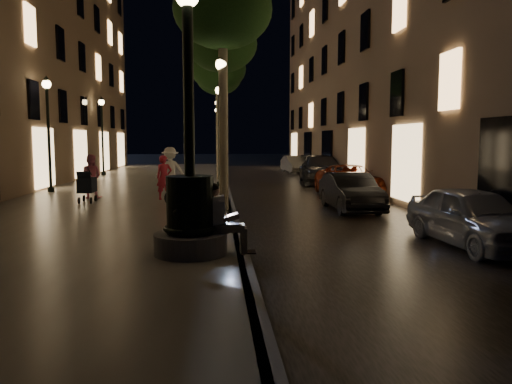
{
  "coord_description": "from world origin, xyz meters",
  "views": [
    {
      "loc": [
        -0.52,
        -7.47,
        2.39
      ],
      "look_at": [
        0.34,
        3.0,
        1.28
      ],
      "focal_mm": 35.0,
      "sensor_mm": 36.0,
      "label": 1
    }
  ],
  "objects": [
    {
      "name": "pedestrian_white",
      "position": [
        -2.35,
        13.15,
        1.14
      ],
      "size": [
        1.35,
        1.0,
        1.88
      ],
      "primitive_type": "imported",
      "rotation": [
        0.0,
        0.0,
        3.41
      ],
      "color": "white",
      "rests_on": "promenade"
    },
    {
      "name": "lamp_curb_a",
      "position": [
        -0.3,
        8.0,
        3.24
      ],
      "size": [
        0.36,
        0.36,
        4.81
      ],
      "color": "black",
      "rests_on": "promenade"
    },
    {
      "name": "cobble_lane",
      "position": [
        3.0,
        15.0,
        0.01
      ],
      "size": [
        6.0,
        45.0,
        0.02
      ],
      "primitive_type": "cube",
      "color": "black",
      "rests_on": "ground"
    },
    {
      "name": "bicycle",
      "position": [
        -1.34,
        8.97,
        0.65
      ],
      "size": [
        1.77,
        0.8,
        0.9
      ],
      "primitive_type": "imported",
      "rotation": [
        0.0,
        0.0,
        1.69
      ],
      "color": "black",
      "rests_on": "promenade"
    },
    {
      "name": "ground",
      "position": [
        0.0,
        15.0,
        0.0
      ],
      "size": [
        120.0,
        120.0,
        0.0
      ],
      "primitive_type": "plane",
      "color": "black",
      "rests_on": "ground"
    },
    {
      "name": "lamp_curb_b",
      "position": [
        -0.3,
        16.0,
        3.24
      ],
      "size": [
        0.36,
        0.36,
        4.81
      ],
      "color": "black",
      "rests_on": "promenade"
    },
    {
      "name": "lamp_left_c",
      "position": [
        -7.4,
        24.0,
        3.24
      ],
      "size": [
        0.36,
        0.36,
        4.81
      ],
      "color": "black",
      "rests_on": "promenade"
    },
    {
      "name": "seated_man_laptop",
      "position": [
        -0.39,
        2.0,
        0.92
      ],
      "size": [
        0.99,
        0.34,
        1.36
      ],
      "color": "#9B8F6E",
      "rests_on": "promenade"
    },
    {
      "name": "fountain_lamppost",
      "position": [
        -1.0,
        2.0,
        1.21
      ],
      "size": [
        1.4,
        1.4,
        5.21
      ],
      "color": "#59595B",
      "rests_on": "promenade"
    },
    {
      "name": "tree_second",
      "position": [
        -0.2,
        14.0,
        6.33
      ],
      "size": [
        3.0,
        3.0,
        7.4
      ],
      "color": "#6B604C",
      "rests_on": "promenade"
    },
    {
      "name": "promenade",
      "position": [
        -4.0,
        15.0,
        0.1
      ],
      "size": [
        8.0,
        45.0,
        0.2
      ],
      "primitive_type": "cube",
      "color": "#615C55",
      "rests_on": "ground"
    },
    {
      "name": "car_front",
      "position": [
        5.2,
        3.05,
        0.67
      ],
      "size": [
        1.85,
        4.05,
        1.35
      ],
      "primitive_type": "imported",
      "rotation": [
        0.0,
        0.0,
        0.07
      ],
      "color": "#B2B5BB",
      "rests_on": "ground"
    },
    {
      "name": "lamp_curb_d",
      "position": [
        -0.3,
        32.0,
        3.24
      ],
      "size": [
        0.36,
        0.36,
        4.81
      ],
      "color": "black",
      "rests_on": "promenade"
    },
    {
      "name": "car_second",
      "position": [
        4.0,
        8.8,
        0.63
      ],
      "size": [
        1.38,
        3.87,
        1.27
      ],
      "primitive_type": "imported",
      "rotation": [
        0.0,
        0.0,
        0.01
      ],
      "color": "black",
      "rests_on": "ground"
    },
    {
      "name": "tree_third",
      "position": [
        -0.3,
        20.0,
        6.14
      ],
      "size": [
        3.0,
        3.0,
        7.2
      ],
      "color": "#6B604C",
      "rests_on": "promenade"
    },
    {
      "name": "tree_far",
      "position": [
        -0.22,
        26.0,
        6.43
      ],
      "size": [
        3.0,
        3.0,
        7.5
      ],
      "color": "#6B604C",
      "rests_on": "promenade"
    },
    {
      "name": "pedestrian_pink",
      "position": [
        -5.12,
        11.42,
        1.02
      ],
      "size": [
        0.88,
        0.73,
        1.63
      ],
      "primitive_type": "imported",
      "rotation": [
        0.0,
        0.0,
        3.0
      ],
      "color": "pink",
      "rests_on": "promenade"
    },
    {
      "name": "car_fifth",
      "position": [
        5.2,
        28.01,
        0.61
      ],
      "size": [
        1.62,
        3.8,
        1.22
      ],
      "primitive_type": "imported",
      "rotation": [
        0.0,
        0.0,
        0.09
      ],
      "color": "#A5A4A0",
      "rests_on": "ground"
    },
    {
      "name": "pedestrian_red",
      "position": [
        -2.37,
        10.9,
        1.01
      ],
      "size": [
        0.7,
        0.59,
        1.61
      ],
      "primitive_type": "imported",
      "rotation": [
        0.0,
        0.0,
        0.43
      ],
      "color": "#BA253A",
      "rests_on": "promenade"
    },
    {
      "name": "curb_strip",
      "position": [
        0.0,
        15.0,
        0.1
      ],
      "size": [
        0.25,
        45.0,
        0.2
      ],
      "primitive_type": "cube",
      "color": "#59595B",
      "rests_on": "ground"
    },
    {
      "name": "stroller",
      "position": [
        -4.96,
        10.15,
        0.81
      ],
      "size": [
        0.51,
        1.18,
        1.21
      ],
      "rotation": [
        0.0,
        0.0,
        0.01
      ],
      "color": "black",
      "rests_on": "promenade"
    },
    {
      "name": "lamp_left_b",
      "position": [
        -7.4,
        14.0,
        3.24
      ],
      "size": [
        0.36,
        0.36,
        4.81
      ],
      "color": "black",
      "rests_on": "promenade"
    },
    {
      "name": "car_rear",
      "position": [
        5.2,
        19.0,
        0.77
      ],
      "size": [
        2.68,
        5.49,
        1.54
      ],
      "primitive_type": "imported",
      "rotation": [
        0.0,
        0.0,
        -0.1
      ],
      "color": "#2D2E32",
      "rests_on": "ground"
    },
    {
      "name": "tree_near",
      "position": [
        -0.25,
        8.0,
        6.24
      ],
      "size": [
        3.0,
        3.0,
        7.3
      ],
      "color": "#6B604C",
      "rests_on": "promenade"
    },
    {
      "name": "lamp_curb_c",
      "position": [
        -0.3,
        24.0,
        3.24
      ],
      "size": [
        0.36,
        0.36,
        4.81
      ],
      "color": "black",
      "rests_on": "promenade"
    },
    {
      "name": "car_third",
      "position": [
        5.08,
        13.0,
        0.66
      ],
      "size": [
        2.32,
        4.83,
        1.33
      ],
      "primitive_type": "imported",
      "rotation": [
        0.0,
        0.0,
        -0.02
      ],
      "color": "maroon",
      "rests_on": "ground"
    },
    {
      "name": "building_right",
      "position": [
        10.0,
        18.0,
        7.5
      ],
      "size": [
        8.0,
        36.0,
        15.0
      ],
      "primitive_type": "cube",
      "color": "#7B644D",
      "rests_on": "ground"
    }
  ]
}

